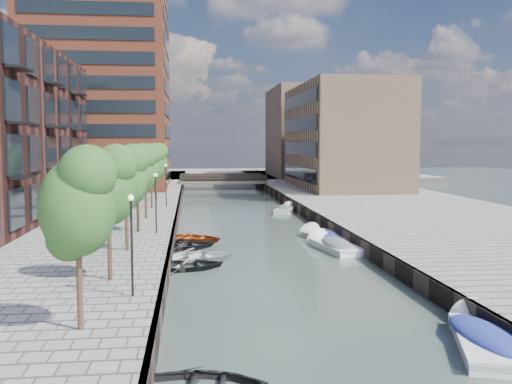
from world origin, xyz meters
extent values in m
plane|color=#38473F|center=(0.00, 40.00, 0.00)|extent=(300.00, 300.00, 0.00)
cube|color=gray|center=(16.00, 40.00, 0.50)|extent=(20.00, 140.00, 1.00)
cube|color=#332823|center=(-6.10, 40.00, 0.50)|extent=(0.25, 140.00, 1.00)
cube|color=#332823|center=(6.10, 40.00, 0.50)|extent=(0.25, 140.00, 1.00)
cube|color=gray|center=(0.00, 100.00, 0.50)|extent=(80.00, 40.00, 1.00)
cube|color=brown|center=(-17.00, 65.00, 16.00)|extent=(18.00, 18.00, 30.00)
cube|color=tan|center=(16.00, 62.00, 8.00)|extent=(12.00, 25.00, 14.00)
cube|color=tan|center=(16.00, 88.00, 9.00)|extent=(12.00, 20.00, 16.00)
cube|color=gray|center=(0.00, 72.00, 1.30)|extent=(13.00, 6.00, 0.60)
cube|color=#332823|center=(0.00, 69.20, 1.90)|extent=(13.00, 0.40, 0.80)
cube|color=#332823|center=(0.00, 74.80, 1.90)|extent=(13.00, 0.40, 0.80)
cylinder|color=#382619|center=(-8.50, 4.00, 2.60)|extent=(0.20, 0.20, 3.20)
ellipsoid|color=#1F481B|center=(-8.50, 4.00, 5.33)|extent=(2.50, 2.50, 3.25)
cylinder|color=#382619|center=(-8.50, 11.00, 2.60)|extent=(0.20, 0.20, 3.20)
ellipsoid|color=#1F481B|center=(-8.50, 11.00, 5.33)|extent=(2.50, 2.50, 3.25)
cylinder|color=#382619|center=(-8.50, 18.00, 2.60)|extent=(0.20, 0.20, 3.20)
ellipsoid|color=#1F481B|center=(-8.50, 18.00, 5.33)|extent=(2.50, 2.50, 3.25)
cylinder|color=#382619|center=(-8.50, 25.00, 2.60)|extent=(0.20, 0.20, 3.20)
ellipsoid|color=#1F481B|center=(-8.50, 25.00, 5.33)|extent=(2.50, 2.50, 3.25)
cylinder|color=#382619|center=(-8.50, 32.00, 2.60)|extent=(0.20, 0.20, 3.20)
ellipsoid|color=#1F481B|center=(-8.50, 32.00, 5.33)|extent=(2.50, 2.50, 3.25)
cylinder|color=#382619|center=(-8.50, 39.00, 2.60)|extent=(0.20, 0.20, 3.20)
ellipsoid|color=#1F481B|center=(-8.50, 39.00, 5.33)|extent=(2.50, 2.50, 3.25)
cylinder|color=#382619|center=(-8.50, 46.00, 2.60)|extent=(0.20, 0.20, 3.20)
ellipsoid|color=#1F481B|center=(-8.50, 46.00, 5.33)|extent=(2.50, 2.50, 3.25)
cylinder|color=black|center=(-7.20, 8.00, 3.00)|extent=(0.10, 0.10, 4.00)
sphere|color=#FFF2CC|center=(-7.20, 8.00, 5.00)|extent=(0.24, 0.24, 0.24)
cylinder|color=black|center=(-7.20, 24.00, 3.00)|extent=(0.10, 0.10, 4.00)
sphere|color=#FFF2CC|center=(-7.20, 24.00, 5.00)|extent=(0.24, 0.24, 0.24)
cylinder|color=black|center=(-7.20, 40.00, 3.00)|extent=(0.10, 0.10, 4.00)
sphere|color=#FFF2CC|center=(-7.20, 40.00, 5.00)|extent=(0.24, 0.24, 0.24)
imported|color=black|center=(-5.07, 17.12, 0.00)|extent=(4.79, 3.81, 0.89)
imported|color=#8D340F|center=(-4.90, 26.29, 0.00)|extent=(5.52, 4.77, 0.96)
imported|color=white|center=(-4.61, 19.14, 0.00)|extent=(5.51, 4.51, 1.00)
imported|color=black|center=(-5.37, 23.39, 0.00)|extent=(5.27, 4.37, 0.95)
cube|color=white|center=(5.35, 3.22, 0.05)|extent=(3.40, 5.39, 0.71)
cube|color=white|center=(5.35, 3.22, 0.44)|extent=(3.52, 5.52, 0.11)
cone|color=white|center=(6.17, 5.61, 0.11)|extent=(2.09, 1.54, 1.87)
ellipsoid|color=navy|center=(5.35, 3.22, 0.49)|extent=(3.15, 4.94, 0.62)
cube|color=white|center=(4.77, 21.62, 0.05)|extent=(2.75, 5.25, 0.70)
cube|color=white|center=(4.77, 21.62, 0.43)|extent=(2.86, 5.37, 0.11)
cone|color=white|center=(4.30, 24.07, 0.11)|extent=(1.99, 1.31, 1.84)
ellipsoid|color=#5A5C62|center=(4.77, 21.62, 0.49)|extent=(2.56, 4.80, 0.61)
cube|color=silver|center=(5.40, 26.46, 0.05)|extent=(2.75, 4.62, 0.61)
cube|color=silver|center=(5.40, 26.46, 0.38)|extent=(2.84, 4.73, 0.09)
cone|color=silver|center=(4.80, 28.55, 0.09)|extent=(1.78, 1.26, 1.61)
cube|color=#B3B3B1|center=(4.95, 25.51, 0.05)|extent=(2.87, 4.65, 0.62)
cube|color=#B3B3B1|center=(4.95, 25.51, 0.38)|extent=(2.97, 4.76, 0.09)
cone|color=#B3B3B1|center=(4.29, 27.59, 0.09)|extent=(1.80, 1.30, 1.61)
ellipsoid|color=navy|center=(4.95, 25.51, 0.43)|extent=(2.66, 4.26, 0.53)
cube|color=silver|center=(4.84, 42.94, 0.05)|extent=(2.90, 4.47, 0.59)
cube|color=silver|center=(4.84, 42.94, 0.36)|extent=(3.00, 4.58, 0.09)
cone|color=silver|center=(5.56, 44.90, 0.09)|extent=(1.74, 1.30, 1.55)
ellipsoid|color=slate|center=(4.84, 42.94, 0.41)|extent=(2.69, 4.09, 0.51)
imported|color=gray|center=(11.03, 61.72, 1.61)|extent=(1.88, 3.71, 1.21)
camera|label=1|loc=(-4.80, -15.01, 7.20)|focal=40.00mm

